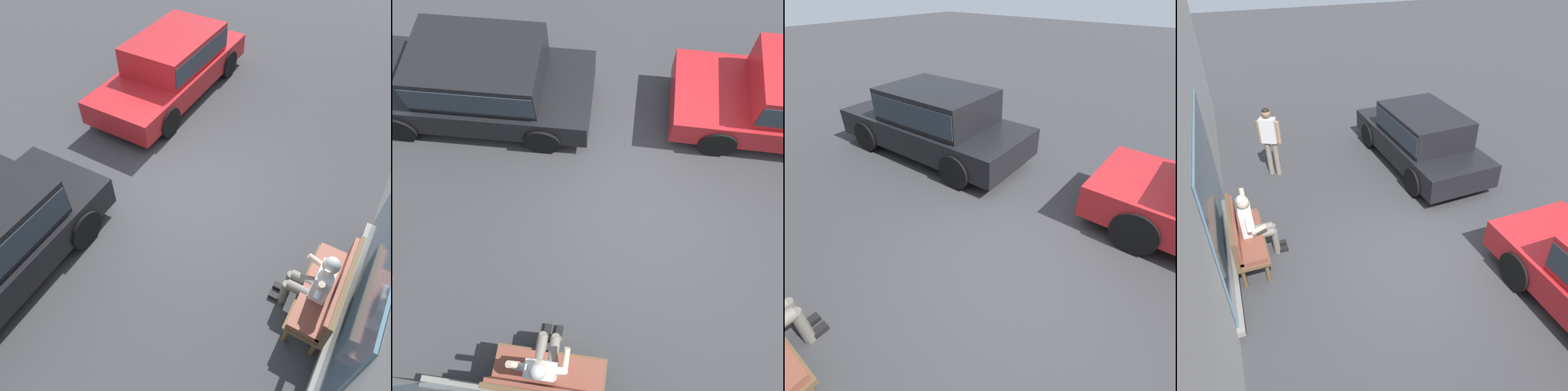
{
  "view_description": "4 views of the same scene",
  "coord_description": "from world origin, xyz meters",
  "views": [
    {
      "loc": [
        4.24,
        2.6,
        5.35
      ],
      "look_at": [
        1.04,
        0.71,
        1.23
      ],
      "focal_mm": 35.0,
      "sensor_mm": 36.0,
      "label": 1
    },
    {
      "loc": [
        0.61,
        2.6,
        6.18
      ],
      "look_at": [
        0.91,
        0.38,
        1.06
      ],
      "focal_mm": 35.0,
      "sensor_mm": 36.0,
      "label": 2
    },
    {
      "loc": [
        -1.51,
        2.6,
        3.24
      ],
      "look_at": [
        0.5,
        0.11,
        0.98
      ],
      "focal_mm": 28.0,
      "sensor_mm": 36.0,
      "label": 3
    },
    {
      "loc": [
        -4.54,
        2.6,
        4.99
      ],
      "look_at": [
        0.62,
        0.61,
        1.18
      ],
      "focal_mm": 35.0,
      "sensor_mm": 36.0,
      "label": 4
    }
  ],
  "objects": [
    {
      "name": "ground_plane",
      "position": [
        0.0,
        0.0,
        0.0
      ],
      "size": [
        60.0,
        60.0,
        0.0
      ],
      "primitive_type": "plane",
      "color": "#38383A"
    },
    {
      "name": "bench",
      "position": [
        1.12,
        2.9,
        0.58
      ],
      "size": [
        1.55,
        0.55,
        1.01
      ],
      "color": "brown",
      "rests_on": "ground_plane"
    },
    {
      "name": "person_on_phone",
      "position": [
        1.19,
        2.67,
        0.71
      ],
      "size": [
        0.73,
        0.74,
        1.34
      ],
      "color": "#6B665B",
      "rests_on": "ground_plane"
    },
    {
      "name": "parked_car_mid",
      "position": [
        3.19,
        -1.69,
        0.8
      ],
      "size": [
        4.31,
        1.98,
        1.46
      ],
      "color": "black",
      "rests_on": "ground_plane"
    }
  ]
}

